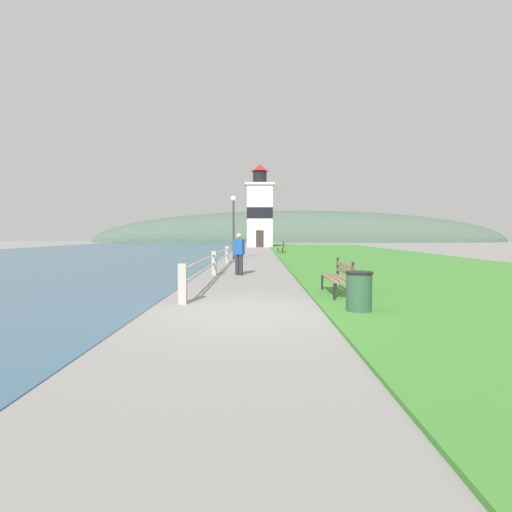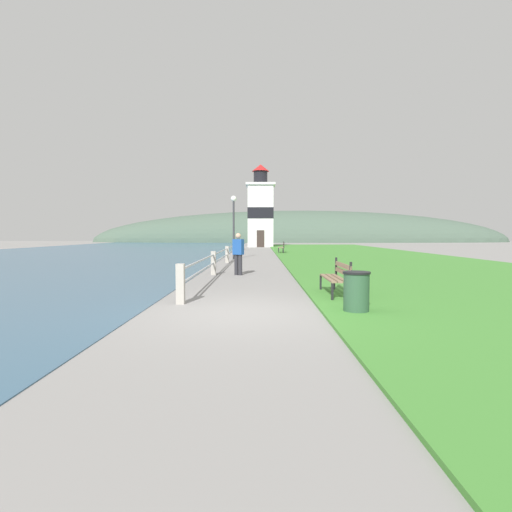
# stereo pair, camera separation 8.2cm
# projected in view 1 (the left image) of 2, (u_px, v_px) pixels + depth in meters

# --- Properties ---
(ground_plane) EXTENTS (160.00, 160.00, 0.00)m
(ground_plane) POSITION_uv_depth(u_px,v_px,m) (246.00, 313.00, 8.00)
(ground_plane) COLOR gray
(grass_verge) EXTENTS (12.00, 58.33, 0.06)m
(grass_verge) POSITION_uv_depth(u_px,v_px,m) (365.00, 256.00, 27.37)
(grass_verge) COLOR #428433
(grass_verge) RESTS_ON ground_plane
(water_strip) EXTENTS (24.00, 93.33, 0.01)m
(water_strip) POSITION_uv_depth(u_px,v_px,m) (51.00, 257.00, 27.50)
(water_strip) COLOR #385B75
(water_strip) RESTS_ON ground_plane
(seawall_railing) EXTENTS (0.18, 32.24, 0.91)m
(seawall_railing) POSITION_uv_depth(u_px,v_px,m) (231.00, 250.00, 24.98)
(seawall_railing) COLOR #A8A399
(seawall_railing) RESTS_ON ground_plane
(park_bench_near) EXTENTS (0.47, 1.80, 0.94)m
(park_bench_near) POSITION_uv_depth(u_px,v_px,m) (339.00, 275.00, 10.04)
(park_bench_near) COLOR #846B51
(park_bench_near) RESTS_ON ground_plane
(park_bench_midway) EXTENTS (0.53, 1.80, 0.94)m
(park_bench_midway) POSITION_uv_depth(u_px,v_px,m) (282.00, 247.00, 32.43)
(park_bench_midway) COLOR #846B51
(park_bench_midway) RESTS_ON ground_plane
(lighthouse) EXTENTS (3.48, 3.48, 9.91)m
(lighthouse) POSITION_uv_depth(u_px,v_px,m) (260.00, 211.00, 48.19)
(lighthouse) COLOR white
(lighthouse) RESTS_ON ground_plane
(person_strolling) EXTENTS (0.45, 0.37, 1.61)m
(person_strolling) POSITION_uv_depth(u_px,v_px,m) (239.00, 252.00, 15.26)
(person_strolling) COLOR #28282D
(person_strolling) RESTS_ON ground_plane
(trash_bin) EXTENTS (0.54, 0.54, 0.84)m
(trash_bin) POSITION_uv_depth(u_px,v_px,m) (359.00, 293.00, 7.88)
(trash_bin) COLOR #2D5138
(trash_bin) RESTS_ON ground_plane
(lamp_post) EXTENTS (0.36, 0.36, 3.96)m
(lamp_post) POSITION_uv_depth(u_px,v_px,m) (234.00, 215.00, 24.99)
(lamp_post) COLOR #333338
(lamp_post) RESTS_ON ground_plane
(distant_hillside) EXTENTS (80.00, 16.00, 12.00)m
(distant_hillside) POSITION_uv_depth(u_px,v_px,m) (299.00, 242.00, 76.74)
(distant_hillside) COLOR #475B4C
(distant_hillside) RESTS_ON ground_plane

